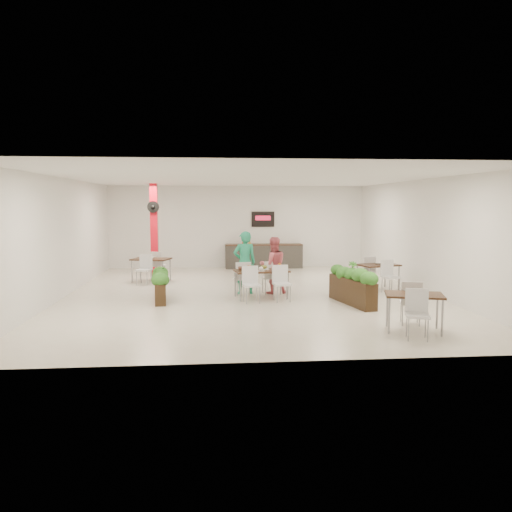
% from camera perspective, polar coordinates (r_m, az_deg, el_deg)
% --- Properties ---
extents(ground, '(12.00, 12.00, 0.00)m').
position_cam_1_polar(ground, '(13.93, -0.81, -4.38)').
color(ground, beige).
rests_on(ground, ground).
extents(room_shell, '(10.10, 12.10, 3.22)m').
position_cam_1_polar(room_shell, '(13.71, -0.82, 3.89)').
color(room_shell, white).
rests_on(room_shell, ground).
extents(red_column, '(0.40, 0.41, 3.20)m').
position_cam_1_polar(red_column, '(17.59, -11.55, 3.05)').
color(red_column, red).
rests_on(red_column, ground).
extents(service_counter, '(3.00, 0.64, 2.20)m').
position_cam_1_polar(service_counter, '(19.53, 0.88, 0.07)').
color(service_counter, '#2F2D2A').
rests_on(service_counter, ground).
extents(main_table, '(1.50, 1.78, 0.92)m').
position_cam_1_polar(main_table, '(13.29, 0.57, -2.11)').
color(main_table, black).
rests_on(main_table, ground).
extents(diner_man, '(0.69, 0.51, 1.75)m').
position_cam_1_polar(diner_man, '(13.88, -1.30, -0.77)').
color(diner_man, '#249C70').
rests_on(diner_man, ground).
extents(diner_woman, '(0.85, 0.71, 1.59)m').
position_cam_1_polar(diner_woman, '(13.97, 1.98, -1.07)').
color(diner_woman, '#E66672').
rests_on(diner_woman, ground).
extents(planter_left, '(0.52, 1.70, 0.88)m').
position_cam_1_polar(planter_left, '(13.19, -10.87, -2.94)').
color(planter_left, black).
rests_on(planter_left, ground).
extents(planter_right, '(0.74, 2.02, 1.08)m').
position_cam_1_polar(planter_right, '(12.72, 10.92, -3.16)').
color(planter_right, black).
rests_on(planter_right, ground).
extents(side_table_a, '(1.33, 1.67, 0.92)m').
position_cam_1_polar(side_table_a, '(16.47, -11.89, -0.70)').
color(side_table_a, black).
rests_on(side_table_a, ground).
extents(side_table_b, '(1.31, 1.67, 0.92)m').
position_cam_1_polar(side_table_b, '(14.99, 13.77, -1.40)').
color(side_table_b, black).
rests_on(side_table_b, ground).
extents(side_table_c, '(1.26, 1.67, 0.92)m').
position_cam_1_polar(side_table_c, '(10.31, 17.61, -4.88)').
color(side_table_c, black).
rests_on(side_table_c, ground).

